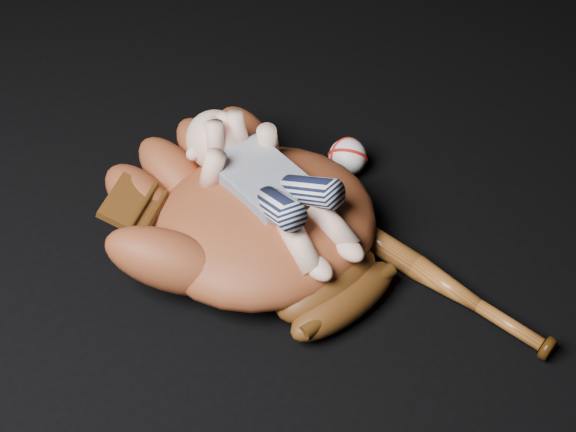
{
  "coord_description": "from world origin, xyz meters",
  "views": [
    {
      "loc": [
        -0.4,
        -0.86,
        0.98
      ],
      "look_at": [
        0.09,
        -0.09,
        0.09
      ],
      "focal_mm": 50.0,
      "sensor_mm": 36.0,
      "label": 1
    }
  ],
  "objects_px": {
    "newborn_baby": "(273,186)",
    "baseball": "(348,157)",
    "baseball_bat": "(429,275)",
    "baseball_glove": "(265,215)"
  },
  "relations": [
    {
      "from": "newborn_baby",
      "to": "baseball",
      "type": "distance_m",
      "value": 0.26
    },
    {
      "from": "newborn_baby",
      "to": "baseball",
      "type": "bearing_deg",
      "value": 17.45
    },
    {
      "from": "baseball_bat",
      "to": "baseball",
      "type": "distance_m",
      "value": 0.3
    },
    {
      "from": "baseball_glove",
      "to": "baseball",
      "type": "height_order",
      "value": "baseball_glove"
    },
    {
      "from": "baseball_glove",
      "to": "baseball_bat",
      "type": "distance_m",
      "value": 0.28
    },
    {
      "from": "newborn_baby",
      "to": "baseball",
      "type": "relative_size",
      "value": 5.45
    },
    {
      "from": "baseball",
      "to": "baseball_bat",
      "type": "bearing_deg",
      "value": -99.39
    },
    {
      "from": "baseball_glove",
      "to": "baseball",
      "type": "distance_m",
      "value": 0.25
    },
    {
      "from": "baseball_bat",
      "to": "baseball_glove",
      "type": "bearing_deg",
      "value": 131.97
    },
    {
      "from": "baseball",
      "to": "baseball_glove",
      "type": "bearing_deg",
      "value": -158.49
    }
  ]
}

